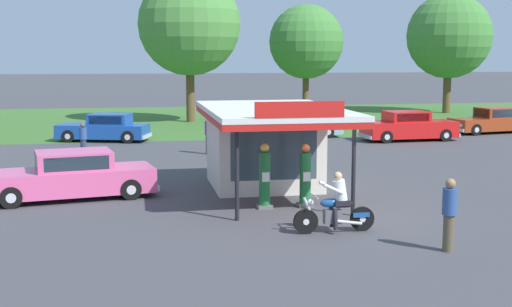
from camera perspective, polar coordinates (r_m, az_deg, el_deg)
name	(u,v)px	position (r m, az deg, el deg)	size (l,w,h in m)	color
ground_plane	(342,215)	(19.99, 7.10, -5.05)	(300.00, 300.00, 0.00)	#424247
grass_verge_strip	(216,119)	(49.13, -3.33, 2.84)	(120.00, 24.00, 0.01)	#3D6B2D
service_station_kiosk	(265,140)	(23.55, 0.78, 1.12)	(4.23, 7.39, 3.30)	silver
gas_pump_nearside	(265,179)	(20.54, 0.72, -2.09)	(0.44, 0.44, 1.95)	slate
gas_pump_offside	(305,178)	(20.82, 4.08, -2.04)	(0.44, 0.44, 1.90)	slate
motorcycle_with_rider	(336,207)	(17.93, 6.59, -4.43)	(2.16, 0.70, 1.58)	black
featured_classic_sedan	(70,177)	(22.73, -15.06, -1.87)	(5.67, 2.79, 1.52)	#E55993
parked_car_back_row_far_right	(104,129)	(37.41, -12.38, 2.02)	(5.13, 3.00, 1.46)	#19479E
parked_car_back_row_far_left	(292,125)	(38.48, 3.02, 2.39)	(5.22, 2.11, 1.50)	#7AC6D1
parked_car_back_row_right	(491,121)	(42.70, 18.80, 2.51)	(5.17, 2.55, 1.48)	#993819
parked_car_back_row_centre	(408,127)	(37.77, 12.45, 2.15)	(5.20, 2.20, 1.56)	red
bystander_leaning_by_kiosk	(208,134)	(31.79, -3.94, 1.64)	(0.34, 0.34, 1.78)	brown
bystander_strolling_foreground	(449,213)	(16.67, 15.64, -4.74)	(0.34, 0.34, 1.73)	brown
bystander_standing_back_lot	(83,139)	(32.14, -14.05, 1.18)	(0.34, 0.34, 1.49)	#2D3351
tree_oak_far_left	(189,24)	(47.18, -5.50, 10.53)	(6.86, 6.86, 9.98)	brown
tree_oak_centre	(304,44)	(52.96, 3.99, 9.02)	(5.59, 5.59, 8.30)	brown
tree_oak_left	(449,36)	(56.21, 15.62, 9.28)	(6.54, 6.54, 9.22)	brown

